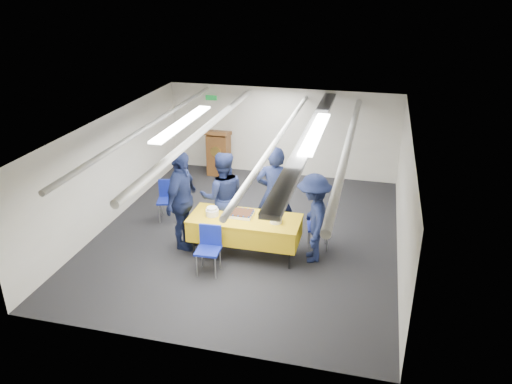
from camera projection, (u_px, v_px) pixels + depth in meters
The scene contains 14 objects.
ground at pixel (248, 233), 10.33m from camera, with size 7.00×7.00×0.00m, color black.
room_shell at pixel (257, 145), 9.94m from camera, with size 6.00×7.00×2.30m.
serving_table at pixel (245, 228), 9.37m from camera, with size 2.08×0.88×0.77m.
sheet_cake at pixel (241, 214), 9.35m from camera, with size 0.48×0.37×0.09m.
plate_stack_left at pixel (212, 212), 9.34m from camera, with size 0.24×0.24×0.17m.
plate_stack_right at pixel (276, 219), 9.07m from camera, with size 0.22×0.22×0.17m.
podium at pixel (219, 152), 13.14m from camera, with size 0.62×0.53×1.25m.
chair_near at pixel (209, 244), 8.85m from camera, with size 0.44×0.44×0.87m.
chair_right at pixel (323, 223), 9.60m from camera, with size 0.50×0.50×0.87m.
chair_left at pixel (168, 196), 10.78m from camera, with size 0.51×0.51×0.87m.
sailor_a at pixel (274, 195), 9.72m from camera, with size 0.72×0.47×1.97m, color black.
sailor_b at pixel (223, 197), 9.77m from camera, with size 0.90×0.70×1.85m, color black.
sailor_c at pixel (182, 201), 9.47m from camera, with size 1.15×0.48×1.96m, color black.
sailor_d at pixel (313, 218), 9.08m from camera, with size 1.10×0.63×1.70m, color black.
Camera 1 is at (2.36, -8.79, 4.96)m, focal length 35.00 mm.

